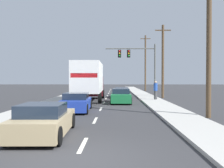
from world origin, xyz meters
The scene contains 14 objects.
ground_plane centered at (0.00, 25.00, 0.00)m, with size 140.00×140.00×0.00m, color #333335.
sidewalk_right centered at (4.65, 20.00, 0.07)m, with size 2.21×80.00×0.14m, color #B2AFA8.
sidewalk_left centered at (-4.65, 20.00, 0.07)m, with size 2.21×80.00×0.14m, color #B2AFA8.
lane_markings centered at (0.00, 21.41, 0.00)m, with size 0.14×52.00×0.01m.
box_truck centered at (-1.50, 17.91, 2.10)m, with size 2.65×9.12×3.68m.
car_blue centered at (-1.57, 10.17, 0.58)m, with size 1.92×4.21×1.24m.
car_tan centered at (-1.65, 2.71, 0.57)m, with size 1.96×4.25×1.25m.
car_black centered at (1.74, 22.92, 0.55)m, with size 1.88×4.70×1.18m.
car_green centered at (1.53, 16.29, 0.59)m, with size 1.84×4.56×1.29m.
traffic_signal_mast centered at (3.45, 25.86, 4.84)m, with size 6.40×0.69×6.61m.
utility_pole_near centered at (6.24, 7.41, 4.50)m, with size 1.80×0.28×8.73m.
utility_pole_mid centered at (6.42, 22.37, 4.28)m, with size 1.80×0.28×8.29m.
utility_pole_far centered at (6.40, 39.35, 5.13)m, with size 1.80×0.28×9.98m.
pedestrian_near_corner centered at (5.01, 18.49, 1.06)m, with size 0.38×0.38×1.83m.
Camera 1 is at (1.07, -6.97, 2.16)m, focal length 41.29 mm.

